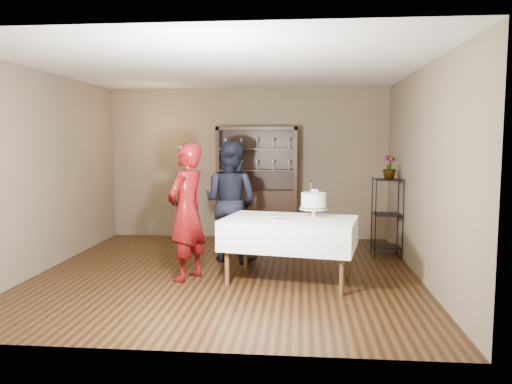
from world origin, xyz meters
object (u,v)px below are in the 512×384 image
plant_etagere (387,214)px  woman (187,212)px  potted_plant (389,167)px  china_hutch (257,203)px  man (230,201)px  cake (314,202)px  cake_table (290,233)px

plant_etagere → woman: (-2.75, -1.52, 0.22)m
potted_plant → plant_etagere: bearing=-126.5°
woman → potted_plant: 3.21m
china_hutch → plant_etagere: china_hutch is taller
man → plant_etagere: bearing=-147.1°
man → cake: 1.50m
plant_etagere → cake: bearing=-129.6°
plant_etagere → woman: bearing=-151.0°
plant_etagere → man: man is taller
china_hutch → cake: bearing=-69.1°
woman → man: bearing=-177.3°
cake → potted_plant: 1.87m
man → potted_plant: size_ratio=4.95×
woman → man: size_ratio=0.99×
plant_etagere → cake_table: 2.09m
china_hutch → cake_table: bearing=-76.1°
china_hutch → potted_plant: 2.44m
cake_table → plant_etagere: bearing=46.4°
potted_plant → woman: bearing=-150.7°
woman → potted_plant: woman is taller
woman → man: man is taller
china_hutch → cake: size_ratio=4.11×
cake_table → man: 1.40m
cake → china_hutch: bearing=110.9°
plant_etagere → cake_table: (-1.44, -1.52, -0.03)m
woman → cake: (1.60, 0.14, 0.13)m
china_hutch → man: china_hutch is taller
woman → man: 1.12m
china_hutch → cake: (0.93, -2.44, 0.34)m
china_hutch → plant_etagere: 2.33m
cake_table → man: bearing=130.7°
cake_table → potted_plant: 2.26m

